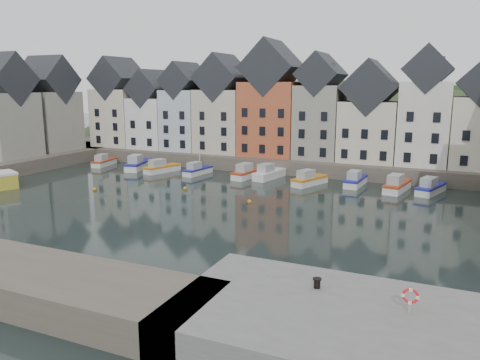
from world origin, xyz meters
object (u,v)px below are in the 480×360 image
Objects in this scene: boat_a at (104,162)px; mooring_bollard at (317,283)px; life_ring_post at (410,297)px; boat_d at (197,170)px.

mooring_bollard reaches higher than boat_a.
life_ring_post reaches higher than boat_a.
boat_a is 4.44× the size of life_ring_post.
boat_a is 10.30× the size of mooring_bollard.
mooring_bollard is 0.43× the size of life_ring_post.
boat_a is at bearing 143.36° from life_ring_post.
boat_d is 8.03× the size of life_ring_post.
boat_d is at bearing 131.37° from life_ring_post.
boat_a is 17.57m from boat_d.
boat_d reaches higher than life_ring_post.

